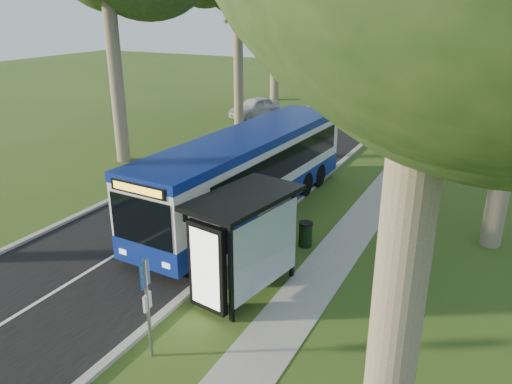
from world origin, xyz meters
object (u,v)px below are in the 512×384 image
bus (249,173)px  car_silver (324,80)px  bus_shelter (241,231)px  litter_bin (305,234)px  car_white (255,107)px  bus_stop_sign (147,298)px

bus → car_silver: bus is taller
bus_shelter → car_silver: bearing=116.0°
litter_bin → car_silver: 34.75m
litter_bin → car_white: 21.10m
bus → bus_stop_sign: size_ratio=4.78×
bus_stop_sign → car_silver: 41.16m
car_white → car_silver: 14.98m
bus → bus_stop_sign: 8.98m
bus_stop_sign → bus_shelter: bus_shelter is taller
car_white → car_silver: car_silver is taller
car_white → bus_stop_sign: bearing=-50.6°
bus_stop_sign → car_white: (-10.03, 24.93, -0.87)m
car_silver → bus_shelter: bearing=-96.4°
car_silver → car_white: bearing=-112.6°
bus_shelter → litter_bin: (0.38, 3.88, -1.64)m
bus → litter_bin: 3.77m
car_white → bus_shelter: bearing=-46.3°
bus → car_silver: size_ratio=2.39×
bus_stop_sign → car_white: bus_stop_sign is taller
bus_stop_sign → car_silver: size_ratio=0.50×
bus_stop_sign → bus: bearing=93.3°
bus_shelter → car_silver: (-10.75, 36.79, -1.24)m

